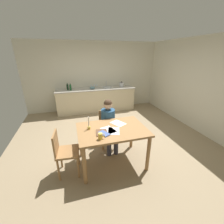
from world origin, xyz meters
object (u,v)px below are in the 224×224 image
at_px(chair_side_empty, 64,151).
at_px(book_cookery, 104,134).
at_px(candlestick, 89,126).
at_px(coffee_mug, 101,136).
at_px(dining_table, 112,134).
at_px(bottle_vinegar, 70,87).
at_px(person_seated, 109,122).
at_px(bottle_oil, 68,87).
at_px(chair_at_table, 107,126).
at_px(book_magazine, 102,133).
at_px(wine_glass_back_left, 91,85).
at_px(sink_unit, 107,87).
at_px(wine_glass_by_kettle, 94,85).
at_px(stovetop_kettle, 122,84).
at_px(mixing_bowl, 92,88).
at_px(wine_glass_near_sink, 97,85).

distance_m(chair_side_empty, book_cookery, 0.80).
bearing_deg(candlestick, coffee_mug, -71.02).
relative_size(dining_table, bottle_vinegar, 5.46).
xyz_separation_m(person_seated, bottle_oil, (-0.87, 2.62, 0.32)).
distance_m(chair_at_table, person_seated, 0.24).
height_order(book_magazine, wine_glass_back_left, wine_glass_back_left).
bearing_deg(coffee_mug, book_magazine, 72.45).
bearing_deg(person_seated, dining_table, -98.36).
bearing_deg(wine_glass_back_left, chair_side_empty, -107.01).
height_order(book_cookery, sink_unit, sink_unit).
xyz_separation_m(bottle_vinegar, wine_glass_by_kettle, (0.91, 0.20, 0.01)).
xyz_separation_m(coffee_mug, wine_glass_by_kettle, (0.50, 3.57, 0.16)).
height_order(dining_table, book_magazine, book_magazine).
relative_size(dining_table, person_seated, 1.10).
height_order(chair_side_empty, bottle_vinegar, bottle_vinegar).
bearing_deg(coffee_mug, wine_glass_by_kettle, 81.95).
xyz_separation_m(candlestick, sink_unit, (1.13, 3.01, 0.06)).
bearing_deg(chair_at_table, bottle_oil, 109.46).
bearing_deg(person_seated, bottle_vinegar, 107.08).
xyz_separation_m(chair_side_empty, book_magazine, (0.69, -0.06, 0.31)).
xyz_separation_m(person_seated, coffee_mug, (-0.37, -0.85, 0.17)).
distance_m(stovetop_kettle, wine_glass_back_left, 1.21).
height_order(coffee_mug, mixing_bowl, mixing_bowl).
relative_size(chair_side_empty, book_magazine, 3.55).
distance_m(coffee_mug, wine_glass_by_kettle, 3.60).
bearing_deg(person_seated, coffee_mug, -113.45).
distance_m(candlestick, wine_glass_near_sink, 3.25).
distance_m(person_seated, wine_glass_by_kettle, 2.74).
bearing_deg(chair_at_table, wine_glass_by_kettle, 86.99).
bearing_deg(book_cookery, mixing_bowl, 56.86).
relative_size(person_seated, mixing_bowl, 5.71).
xyz_separation_m(chair_at_table, chair_side_empty, (-1.00, -0.75, 0.01)).
relative_size(chair_at_table, bottle_oil, 3.59).
height_order(candlestick, book_magazine, candlestick).
bearing_deg(bottle_vinegar, mixing_bowl, -0.75).
distance_m(sink_unit, mixing_bowl, 0.60).
height_order(person_seated, wine_glass_back_left, person_seated).
height_order(coffee_mug, candlestick, candlestick).
bearing_deg(wine_glass_by_kettle, candlestick, -101.55).
height_order(chair_at_table, wine_glass_back_left, wine_glass_back_left).
bearing_deg(person_seated, book_cookery, -111.26).
distance_m(book_cookery, stovetop_kettle, 3.60).
bearing_deg(sink_unit, wine_glass_by_kettle, 163.20).
bearing_deg(wine_glass_near_sink, sink_unit, -20.63).
relative_size(bottle_oil, mixing_bowl, 1.15).
relative_size(person_seated, wine_glass_back_left, 7.76).
bearing_deg(book_magazine, coffee_mug, -100.28).
bearing_deg(candlestick, wine_glass_back_left, 80.61).
distance_m(sink_unit, wine_glass_back_left, 0.63).
bearing_deg(bottle_oil, chair_at_table, -70.54).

